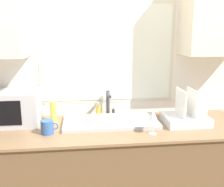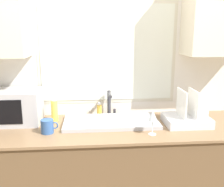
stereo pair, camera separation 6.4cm
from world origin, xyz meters
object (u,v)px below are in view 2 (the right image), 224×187
wine_glass (153,116)px  spray_bottle (54,108)px  microwave (12,107)px  faucet (110,101)px  soap_bottle (99,110)px  dish_rack (188,118)px  mug_near_sink (47,126)px

wine_glass → spray_bottle: bearing=153.9°
microwave → spray_bottle: 0.34m
faucet → soap_bottle: size_ratio=1.78×
spray_bottle → microwave: bearing=-177.0°
microwave → wine_glass: microwave is taller
dish_rack → wine_glass: 0.40m
dish_rack → wine_glass: size_ratio=1.90×
dish_rack → wine_glass: (-0.34, -0.19, 0.08)m
spray_bottle → wine_glass: spray_bottle is taller
faucet → dish_rack: bearing=-23.1°
wine_glass → faucet: bearing=121.8°
spray_bottle → faucet: bearing=9.8°
faucet → soap_bottle: bearing=174.9°
faucet → microwave: (-0.82, -0.10, -0.00)m
faucet → wine_glass: faucet is taller
dish_rack → wine_glass: dish_rack is taller
spray_bottle → soap_bottle: (0.39, 0.09, -0.06)m
dish_rack → soap_bottle: bearing=159.0°
faucet → spray_bottle: bearing=-170.2°
spray_bottle → soap_bottle: size_ratio=1.88×
faucet → soap_bottle: (-0.09, 0.01, -0.08)m
mug_near_sink → soap_bottle: bearing=42.0°
microwave → dish_rack: (1.44, -0.17, -0.08)m
soap_bottle → mug_near_sink: (-0.40, -0.36, -0.00)m
mug_near_sink → wine_glass: (0.78, -0.10, 0.09)m
dish_rack → spray_bottle: 1.12m
dish_rack → mug_near_sink: dish_rack is taller
microwave → spray_bottle: bearing=3.0°
dish_rack → spray_bottle: dish_rack is taller
faucet → dish_rack: dish_rack is taller
wine_glass → microwave: bearing=162.1°
soap_bottle → mug_near_sink: soap_bottle is taller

